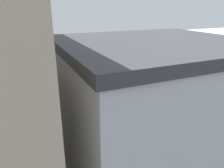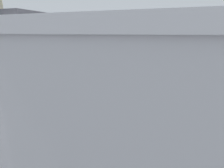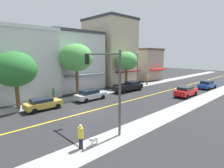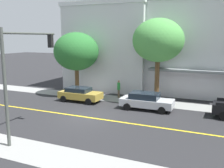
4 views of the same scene
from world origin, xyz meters
name	(u,v)px [view 3 (image 3 of 4)]	position (x,y,z in m)	size (l,w,h in m)	color
ground_plane	(86,112)	(0.00, 0.00, 0.00)	(140.00, 140.00, 0.00)	#262628
sidewalk_left	(58,101)	(-6.76, 0.00, 0.00)	(2.56, 126.00, 0.01)	gray
sidewalk_right	(131,130)	(6.76, 0.00, 0.00)	(2.56, 126.00, 0.01)	gray
road_centerline_stripe	(86,112)	(0.00, 0.00, 0.00)	(0.20, 126.00, 0.00)	yellow
brick_apartment_block	(13,63)	(-14.33, -3.30, 5.20)	(11.04, 10.52, 10.37)	silver
tan_rowhouse	(70,61)	(-14.32, 6.46, 5.33)	(10.67, 10.43, 10.64)	silver
corner_shop_building	(110,51)	(-14.32, 16.90, 7.18)	(11.50, 8.65, 14.35)	beige
pale_office_building	(139,64)	(-14.32, 27.77, 4.01)	(12.20, 7.54, 8.00)	#A39989
street_tree_left_near	(126,61)	(-7.28, 14.85, 5.20)	(4.31, 4.31, 7.07)	brown
street_tree_right_corner	(15,69)	(-6.92, -5.10, 4.78)	(4.88, 4.88, 6.87)	brown
street_tree_left_far	(76,58)	(-7.58, 3.76, 6.00)	(4.96, 4.96, 8.14)	brown
fire_hydrant	(79,95)	(-6.17, 3.15, 0.41)	(0.44, 0.24, 0.83)	red
parking_meter	(115,86)	(-6.27, 10.64, 0.88)	(0.12, 0.18, 1.33)	#4C4C51
traffic_light_mast	(108,78)	(5.30, -1.37, 4.60)	(4.80, 0.32, 6.85)	#474C47
street_lamp	(137,66)	(-6.36, 17.14, 4.28)	(0.70, 0.36, 7.01)	#38383D
red_sedan_right_curb	(186,91)	(4.28, 16.01, 0.82)	(2.08, 4.63, 1.56)	red
blue_sedan_right_curb	(207,85)	(4.25, 25.15, 0.81)	(2.25, 4.41, 1.56)	#1E429E
silver_sedan_left_curb	(90,95)	(-4.15, 3.73, 0.79)	(2.20, 4.66, 1.51)	#B7BABF
gold_sedan_left_curb	(43,104)	(-4.28, -3.13, 0.75)	(2.08, 4.24, 1.41)	#B29338
black_pickup_truck	(129,86)	(-4.42, 12.44, 0.88)	(2.28, 6.09, 1.74)	black
pedestrian_yellow_shirt	(81,136)	(6.33, -4.87, 0.93)	(0.38, 0.38, 1.77)	black
pedestrian_green_shirt	(54,94)	(-7.44, -0.28, 1.00)	(0.31, 0.31, 1.84)	brown
pedestrian_orange_shirt	(147,81)	(-6.57, 20.87, 0.83)	(0.39, 0.39, 1.59)	black
small_dog	(94,140)	(6.55, -3.90, 0.42)	(0.36, 0.85, 0.63)	silver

